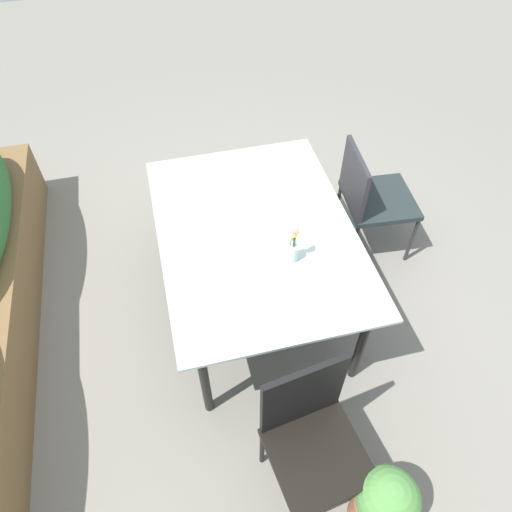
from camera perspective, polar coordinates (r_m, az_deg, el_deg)
The scene contains 6 objects.
ground_plane at distance 3.50m, azimuth -1.00°, elevation -4.80°, with size 12.00×12.00×0.00m, color gray.
dining_table at distance 2.91m, azimuth -0.00°, elevation 2.31°, with size 1.62×1.18×0.77m.
chair_end_left at distance 2.48m, azimuth 6.69°, elevation -20.49°, with size 0.51×0.51×0.96m.
chair_near_right at distance 3.56m, azimuth 13.66°, elevation 7.17°, with size 0.53×0.53×0.90m.
flower_vase at distance 2.64m, azimuth 4.52°, elevation 1.17°, with size 0.06×0.06×0.26m.
potted_plant at distance 2.71m, azimuth 15.18°, elevation -27.00°, with size 0.31×0.31×0.54m.
Camera 1 is at (-1.99, 0.43, 2.85)m, focal length 33.11 mm.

